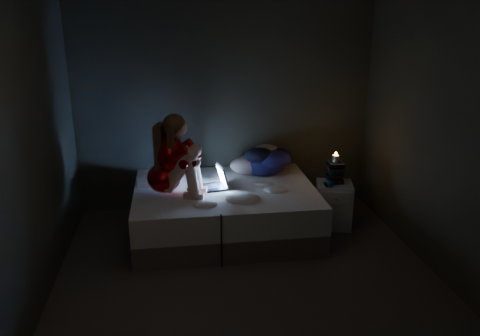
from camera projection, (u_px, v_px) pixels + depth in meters
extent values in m
cube|color=#4D433D|center=(250.00, 285.00, 4.46)|extent=(3.60, 3.80, 0.02)
cube|color=#2D2F2B|center=(225.00, 106.00, 5.83)|extent=(3.60, 0.02, 2.60)
cube|color=#2D2F2B|center=(318.00, 263.00, 2.25)|extent=(3.60, 0.02, 2.60)
cube|color=#2D2F2B|center=(26.00, 159.00, 3.79)|extent=(0.02, 3.80, 2.60)
cube|color=#2D2F2B|center=(451.00, 141.00, 4.28)|extent=(0.02, 3.80, 2.60)
cube|color=white|center=(156.00, 178.00, 5.43)|extent=(0.41, 0.29, 0.12)
cube|color=silver|center=(333.00, 205.00, 5.55)|extent=(0.47, 0.44, 0.53)
cylinder|color=beige|center=(336.00, 156.00, 5.42)|extent=(0.07, 0.07, 0.08)
cube|color=black|center=(329.00, 185.00, 5.39)|extent=(0.09, 0.15, 0.01)
sphere|color=navy|center=(334.00, 184.00, 5.33)|extent=(0.08, 0.08, 0.08)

